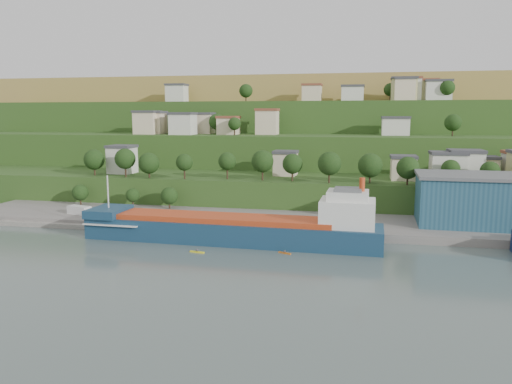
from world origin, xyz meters
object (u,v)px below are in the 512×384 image
(cargo_ship_near, at_px, (240,230))
(warehouse, at_px, (480,199))
(caravan, at_px, (79,211))
(kayak_orange, at_px, (285,252))

(cargo_ship_near, distance_m, warehouse, 61.08)
(warehouse, bearing_deg, caravan, -173.60)
(warehouse, height_order, caravan, warehouse)
(cargo_ship_near, xyz_separation_m, warehouse, (56.69, 22.03, 5.58))
(cargo_ship_near, bearing_deg, caravan, 166.17)
(cargo_ship_near, height_order, kayak_orange, cargo_ship_near)
(caravan, bearing_deg, kayak_orange, -2.86)
(warehouse, bearing_deg, cargo_ship_near, -156.91)
(cargo_ship_near, distance_m, caravan, 51.28)
(warehouse, xyz_separation_m, caravan, (-106.14, -8.44, -5.68))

